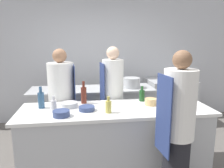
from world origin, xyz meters
name	(u,v)px	position (x,y,z in m)	size (l,w,h in m)	color
wall_back	(101,58)	(0.00, 2.13, 1.40)	(8.00, 0.06, 2.80)	silver
prep_counter	(116,140)	(0.00, 0.00, 0.46)	(2.49, 0.80, 0.92)	#B7BABC
pass_counter	(93,112)	(-0.24, 1.21, 0.46)	(2.25, 0.67, 0.92)	#B7BABC
oven_range	(170,101)	(1.47, 1.70, 0.47)	(0.96, 0.75, 0.94)	#B7BABC
chef_at_prep_near	(177,131)	(0.55, -0.67, 0.85)	(0.36, 0.35, 1.70)	black
chef_at_stove	(62,103)	(-0.74, 0.63, 0.83)	(0.41, 0.40, 1.66)	black
chef_at_pass_far	(113,100)	(0.04, 0.59, 0.85)	(0.36, 0.34, 1.69)	black
bottle_olive_oil	(185,92)	(1.09, 0.27, 1.04)	(0.08, 0.08, 0.30)	black
bottle_vinegar	(142,95)	(0.43, 0.28, 1.00)	(0.08, 0.08, 0.22)	#19471E
bottle_wine	(108,106)	(-0.12, -0.17, 1.00)	(0.08, 0.08, 0.20)	#B2A84C
bottle_cooking_oil	(84,95)	(-0.41, 0.28, 1.04)	(0.08, 0.08, 0.32)	#5B2319
bottle_sauce	(54,106)	(-0.78, -0.06, 1.00)	(0.07, 0.07, 0.21)	silver
bottle_water	(41,100)	(-0.96, 0.14, 1.03)	(0.08, 0.08, 0.28)	#2D5175
bowl_mixing_large	(69,105)	(-0.60, 0.13, 0.95)	(0.22, 0.22, 0.06)	#B7BABC
bowl_prep_small	(87,108)	(-0.38, -0.05, 0.94)	(0.20, 0.20, 0.06)	navy
bowl_ceramic_blue	(61,113)	(-0.68, -0.22, 0.95)	(0.20, 0.20, 0.07)	navy
bowl_wooden_salad	(151,102)	(0.50, 0.07, 0.96)	(0.17, 0.17, 0.09)	tan
cutting_board	(174,107)	(0.77, -0.09, 0.92)	(0.41, 0.26, 0.01)	white
stockpot	(132,83)	(0.48, 1.17, 1.01)	(0.31, 0.31, 0.19)	#B7BABC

